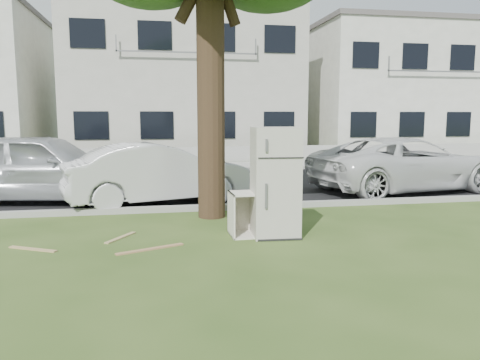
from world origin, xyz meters
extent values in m
plane|color=#31491A|center=(0.00, 0.00, 0.00)|extent=(120.00, 120.00, 0.00)
cube|color=black|center=(0.00, 6.00, 0.01)|extent=(120.00, 7.00, 0.01)
cube|color=gray|center=(0.00, 2.45, 0.00)|extent=(120.00, 0.18, 0.12)
cube|color=gray|center=(0.00, 9.55, 0.00)|extent=(120.00, 0.18, 0.12)
cube|color=gray|center=(0.00, 11.00, 0.01)|extent=(120.00, 2.80, 0.01)
cube|color=gray|center=(0.00, 12.60, 0.35)|extent=(120.00, 0.15, 0.70)
cylinder|color=black|center=(-0.40, 1.80, 2.60)|extent=(0.54, 0.54, 5.20)
cube|color=#BBB7AB|center=(0.00, 17.50, 3.60)|extent=(11.00, 8.00, 7.20)
cube|color=#595451|center=(0.00, 17.50, 7.32)|extent=(11.22, 8.16, 0.24)
cube|color=silver|center=(12.00, 17.50, 3.30)|extent=(10.00, 8.00, 6.60)
cube|color=#595451|center=(12.00, 17.50, 6.72)|extent=(10.20, 8.16, 0.24)
cube|color=beige|center=(0.47, 0.13, 0.91)|extent=(0.79, 0.74, 1.83)
cube|color=silver|center=(0.20, 0.25, 0.37)|extent=(0.96, 0.61, 0.74)
cube|color=#9E754C|center=(-1.60, -0.35, 0.01)|extent=(1.02, 0.49, 0.02)
cube|color=tan|center=(-3.35, -0.03, 0.01)|extent=(0.78, 0.47, 0.02)
cube|color=#A08D59|center=(-2.09, 0.42, 0.01)|extent=(0.48, 0.69, 0.02)
imported|color=beige|center=(-1.43, 3.47, 0.70)|extent=(4.48, 2.59, 1.40)
imported|color=silver|center=(5.13, 4.13, 0.72)|extent=(5.56, 3.32, 1.45)
imported|color=#B2B5BA|center=(-4.12, 4.21, 0.82)|extent=(5.08, 2.77, 1.64)
camera|label=1|loc=(-1.50, -7.35, 2.01)|focal=35.00mm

